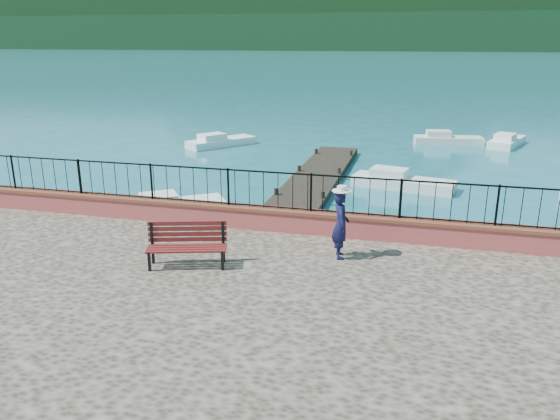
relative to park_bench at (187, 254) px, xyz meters
The scene contains 14 objects.
ground 3.03m from the park_bench, 20.49° to the right, with size 2000.00×2000.00×0.00m, color #19596B.
parapet 3.72m from the park_bench, 48.30° to the left, with size 28.00×0.46×0.58m, color #A8473D.
railing 3.80m from the park_bench, 48.30° to the left, with size 27.00×0.05×0.95m, color black.
dock 11.17m from the park_bench, 87.55° to the left, with size 2.00×16.00×0.30m, color #2D231C.
far_forest 299.18m from the park_bench, 89.53° to the left, with size 900.00×60.00×18.00m, color black.
foothills 359.67m from the park_bench, 89.61° to the left, with size 900.00×120.00×44.00m, color black.
park_bench is the anchor object (origin of this frame).
person 3.45m from the park_bench, 23.08° to the left, with size 0.57×0.37×1.56m, color black.
hat 3.67m from the park_bench, 23.08° to the left, with size 0.44×0.44×0.12m, color silver.
boat_0 7.74m from the park_bench, 117.65° to the left, with size 3.55×1.30×0.80m, color silver.
boat_1 13.12m from the park_bench, 71.37° to the left, with size 4.18×1.30×0.80m, color silver.
boat_3 20.35m from the park_bench, 108.45° to the left, with size 4.09×1.30×0.80m, color white.
boat_4 24.16m from the park_bench, 74.80° to the left, with size 3.90×1.30×0.80m, color silver.
boat_5 25.47m from the park_bench, 67.81° to the left, with size 3.60×1.30×0.80m, color white.
Camera 1 is at (2.26, -9.25, 5.96)m, focal length 35.00 mm.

